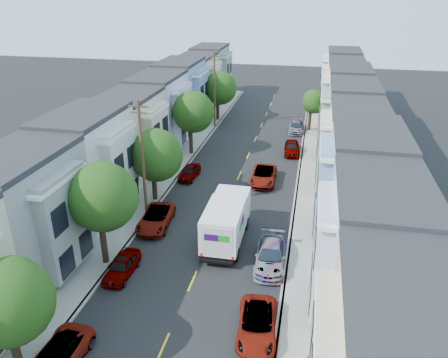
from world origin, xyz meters
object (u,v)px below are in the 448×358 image
Objects in this scene: tree_d at (193,112)px; tree_far_r at (313,102)px; parked_left_c at (156,218)px; tree_e at (220,88)px; parked_left_b at (122,266)px; parked_right_d at (296,127)px; tree_c at (155,155)px; parked_right_b at (270,256)px; parked_right_c at (292,148)px; tree_a at (9,303)px; lead_sedan at (263,176)px; parked_left_d at (189,172)px; tree_b at (102,197)px; parked_right_a at (257,325)px; utility_pole_near at (143,160)px; utility_pole_far at (214,90)px; fedex_truck at (226,220)px.

tree_d is 17.76m from tree_far_r.
tree_d is 1.47× the size of parked_left_c.
tree_e is 37.76m from parked_left_b.
parked_left_b is 35.69m from parked_right_d.
tree_c reaches higher than parked_right_b.
tree_a is at bearing -112.00° from parked_right_c.
tree_d is at bearing -137.06° from parked_right_d.
lead_sedan reaches higher than parked_left_d.
tree_b reaches higher than parked_right_a.
tree_a is at bearing -90.02° from parked_left_d.
tree_d is at bearing 116.62° from parked_right_b.
utility_pole_near is at bearing -136.42° from lead_sedan.
tree_a is 19.98m from tree_c.
parked_right_c is (11.20, 17.59, -4.41)m from utility_pole_near.
parked_left_d is (1.40, 15.67, -4.65)m from tree_b.
tree_b is 19.03m from lead_sedan.
tree_a is 36.63m from parked_right_c.
tree_a is 0.86× the size of tree_b.
tree_c is 14.21m from parked_right_b.
utility_pole_far is 33.28m from parked_right_b.
tree_far_r is at bearing 68.88° from tree_b.
tree_a reaches higher than lead_sedan.
parked_left_c is (1.40, -1.55, -4.45)m from utility_pole_near.
parked_left_b is (-11.79, -35.17, -3.29)m from tree_far_r.
parked_right_d is (11.20, -3.20, -4.04)m from tree_e.
utility_pole_near is 1.98× the size of parked_right_b.
parked_right_b is (11.20, 12.05, -3.76)m from tree_a.
tree_a reaches higher than fedex_truck.
utility_pole_near is at bearing -114.77° from parked_right_d.
parked_left_b is (1.40, -8.27, -4.49)m from utility_pole_near.
tree_far_r is at bearing 82.07° from parked_right_a.
parked_left_d is at bearing 85.26° from parked_left_c.
utility_pole_far reaches higher than parked_right_a.
tree_e is at bearing 87.87° from parked_left_c.
utility_pole_near reaches higher than parked_right_b.
tree_e reaches higher than parked_right_c.
utility_pole_far is at bearing 116.37° from lead_sedan.
parked_left_c is (-7.55, -10.44, -0.02)m from lead_sedan.
tree_b is 12.97m from parked_right_a.
tree_far_r is 37.24m from parked_left_b.
tree_b is 1.03× the size of tree_d.
parked_left_b is (-7.55, -17.16, -0.06)m from lead_sedan.
utility_pole_near is 1.00× the size of utility_pole_far.
tree_e is at bearing 92.44° from parked_left_b.
tree_a is at bearing -106.71° from tree_far_r.
parked_left_d is at bearing -122.54° from tree_far_r.
tree_far_r reaches higher than parked_right_b.
tree_d is 0.74× the size of utility_pole_near.
utility_pole_far is 1.98× the size of parked_right_b.
lead_sedan is at bearing -108.61° from parked_right_c.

